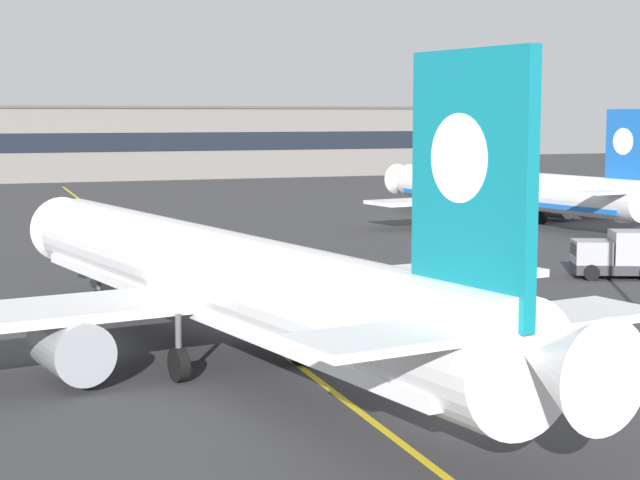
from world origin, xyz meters
The scene contains 7 objects.
ground_plane centered at (0.00, 0.00, 0.00)m, with size 400.00×400.00×0.00m, color #353538.
taxiway_centreline centered at (0.00, 30.00, 0.00)m, with size 0.30×180.00×0.01m, color yellow.
airliner_foreground centered at (-3.62, 11.26, 3.37)m, with size 32.35×41.32×11.65m.
airliner_background centered at (35.85, 55.08, 3.00)m, with size 28.76×36.77×10.36m.
service_truck_catering_grey centered at (26.18, 23.83, 1.48)m, with size 7.93×5.23×2.90m.
safety_cone_by_nose_gear centered at (-3.05, 26.91, 0.26)m, with size 0.44×0.44×0.55m.
terminal_building centered at (-3.14, 135.31, 5.63)m, with size 141.30×12.40×11.24m.
Camera 1 is at (-14.54, -28.98, 9.93)m, focal length 59.35 mm.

